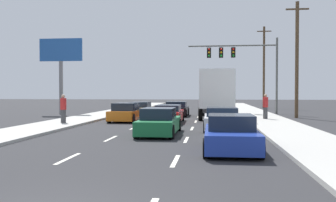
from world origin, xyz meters
TOP-DOWN VIEW (x-y plane):
  - ground_plane at (0.00, 25.00)m, footprint 140.00×140.00m
  - sidewalk_right at (6.81, 20.00)m, footprint 3.11×80.00m
  - sidewalk_left at (-6.81, 20.00)m, footprint 3.11×80.00m
  - lane_markings at (0.00, 23.00)m, footprint 3.54×57.00m
  - car_tan at (-3.59, 27.60)m, footprint 1.93×4.31m
  - car_orange at (-3.24, 20.16)m, footprint 1.92×4.14m
  - car_black at (-0.20, 26.30)m, footprint 2.01×4.12m
  - car_red at (-0.12, 19.41)m, footprint 1.90×4.71m
  - car_green at (0.24, 12.37)m, footprint 1.82×4.70m
  - box_truck at (3.19, 23.59)m, footprint 2.66×8.66m
  - car_white at (3.36, 14.82)m, footprint 1.97×4.29m
  - car_blue at (3.48, 7.67)m, footprint 1.91×4.28m
  - traffic_signal_mast at (5.16, 30.35)m, footprint 8.48×0.69m
  - utility_pole_mid at (9.59, 25.03)m, footprint 1.80×0.28m
  - utility_pole_far at (9.51, 43.13)m, footprint 1.80×0.28m
  - roadside_billboard at (-11.29, 27.89)m, footprint 4.12×0.36m
  - pedestrian_near_corner at (6.70, 21.84)m, footprint 0.38×0.38m
  - pedestrian_mid_block at (-6.53, 16.86)m, footprint 0.38×0.38m

SIDE VIEW (x-z plane):
  - ground_plane at x=0.00m, z-range 0.00..0.00m
  - lane_markings at x=0.00m, z-range 0.00..0.01m
  - sidewalk_right at x=6.81m, z-range 0.00..0.14m
  - sidewalk_left at x=-6.81m, z-range 0.00..0.14m
  - car_tan at x=-3.59m, z-range -0.04..1.15m
  - car_red at x=-0.12m, z-range -0.04..1.17m
  - car_white at x=3.36m, z-range -0.05..1.20m
  - car_black at x=-0.20m, z-range -0.05..1.21m
  - car_blue at x=3.48m, z-range -0.06..1.23m
  - car_green at x=0.24m, z-range -0.06..1.26m
  - car_orange at x=-3.24m, z-range -0.05..1.26m
  - pedestrian_mid_block at x=-6.53m, z-range 0.14..1.93m
  - pedestrian_near_corner at x=6.70m, z-range 0.14..1.95m
  - box_truck at x=3.19m, z-range 0.25..3.92m
  - utility_pole_mid at x=9.59m, z-range 0.14..9.44m
  - roadside_billboard at x=-11.29m, z-range 1.53..8.64m
  - utility_pole_far at x=9.51m, z-range 0.14..10.60m
  - traffic_signal_mast at x=5.16m, z-range 1.79..9.00m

